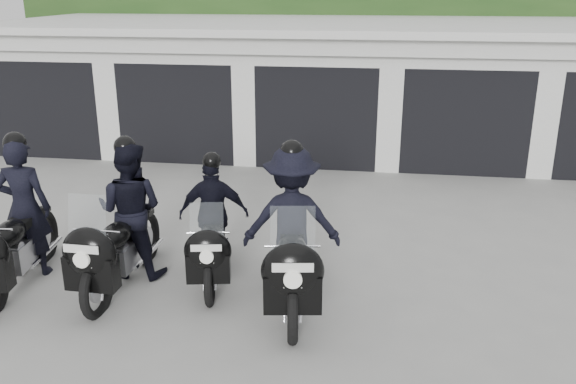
# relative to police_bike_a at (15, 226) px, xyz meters

# --- Properties ---
(ground) EXTENTS (80.00, 80.00, 0.00)m
(ground) POSITION_rel_police_bike_a_xyz_m (3.30, 0.49, -0.82)
(ground) COLOR #989893
(ground) RESTS_ON ground
(garage_block) EXTENTS (16.40, 6.80, 2.96)m
(garage_block) POSITION_rel_police_bike_a_xyz_m (3.30, 8.55, 0.61)
(garage_block) COLOR silver
(garage_block) RESTS_ON ground
(background_vegetation) EXTENTS (20.00, 3.90, 5.80)m
(background_vegetation) POSITION_rel_police_bike_a_xyz_m (3.67, 13.41, 1.95)
(background_vegetation) COLOR #1D3C16
(background_vegetation) RESTS_ON ground
(police_bike_a) EXTENTS (0.88, 2.37, 2.06)m
(police_bike_a) POSITION_rel_police_bike_a_xyz_m (0.00, 0.00, 0.00)
(police_bike_a) COLOR black
(police_bike_a) RESTS_ON ground
(police_bike_b) EXTENTS (0.93, 2.32, 2.02)m
(police_bike_b) POSITION_rel_police_bike_a_xyz_m (1.38, 0.31, 0.03)
(police_bike_b) COLOR black
(police_bike_b) RESTS_ON ground
(police_bike_c) EXTENTS (1.04, 1.99, 1.75)m
(police_bike_c) POSITION_rel_police_bike_a_xyz_m (2.48, 0.66, -0.08)
(police_bike_c) COLOR black
(police_bike_c) RESTS_ON ground
(police_bike_d) EXTENTS (1.33, 2.38, 2.08)m
(police_bike_d) POSITION_rel_police_bike_a_xyz_m (3.62, 0.17, 0.07)
(police_bike_d) COLOR black
(police_bike_d) RESTS_ON ground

